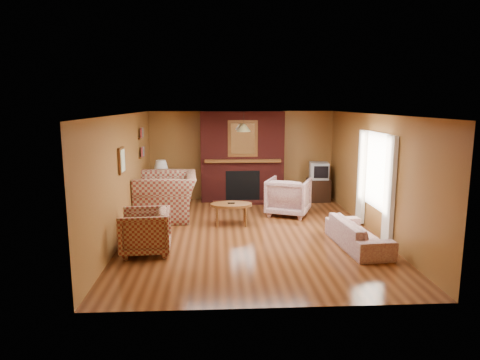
{
  "coord_description": "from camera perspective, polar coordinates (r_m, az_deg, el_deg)",
  "views": [
    {
      "loc": [
        -0.68,
        -8.37,
        2.62
      ],
      "look_at": [
        -0.19,
        0.6,
        0.99
      ],
      "focal_mm": 32.0,
      "sensor_mm": 36.0,
      "label": 1
    }
  ],
  "objects": [
    {
      "name": "botanical_print",
      "position": [
        8.33,
        -15.5,
        2.52
      ],
      "size": [
        0.05,
        0.4,
        0.5
      ],
      "color": "brown",
      "rests_on": "wall_left"
    },
    {
      "name": "pendant_light",
      "position": [
        10.71,
        0.52,
        6.94
      ],
      "size": [
        0.36,
        0.36,
        0.48
      ],
      "color": "black",
      "rests_on": "ceiling"
    },
    {
      "name": "window_right",
      "position": [
        8.88,
        17.58,
        0.1
      ],
      "size": [
        0.1,
        1.85,
        2.0
      ],
      "color": "beige",
      "rests_on": "wall_right"
    },
    {
      "name": "wall_left",
      "position": [
        8.68,
        -15.19,
        0.49
      ],
      "size": [
        0.0,
        6.5,
        6.5
      ],
      "primitive_type": "plane",
      "rotation": [
        1.57,
        0.0,
        1.57
      ],
      "color": "brown",
      "rests_on": "floor"
    },
    {
      "name": "bookshelf",
      "position": [
        10.46,
        -12.86,
        4.77
      ],
      "size": [
        0.09,
        0.55,
        0.71
      ],
      "color": "brown",
      "rests_on": "wall_left"
    },
    {
      "name": "ceiling",
      "position": [
        8.4,
        1.53,
        8.76
      ],
      "size": [
        6.5,
        6.5,
        0.0
      ],
      "primitive_type": "plane",
      "rotation": [
        3.14,
        0.0,
        0.0
      ],
      "color": "white",
      "rests_on": "wall_back"
    },
    {
      "name": "fireplace",
      "position": [
        11.47,
        0.29,
        3.05
      ],
      "size": [
        2.2,
        0.82,
        2.4
      ],
      "color": "#4B1410",
      "rests_on": "floor"
    },
    {
      "name": "tv_stand",
      "position": [
        11.73,
        10.39,
        -1.31
      ],
      "size": [
        0.59,
        0.54,
        0.6
      ],
      "primitive_type": "cube",
      "rotation": [
        0.0,
        0.0,
        0.07
      ],
      "color": "black",
      "rests_on": "floor"
    },
    {
      "name": "floor",
      "position": [
        8.8,
        1.46,
        -7.07
      ],
      "size": [
        6.5,
        6.5,
        0.0
      ],
      "primitive_type": "plane",
      "color": "#4B2510",
      "rests_on": "ground"
    },
    {
      "name": "floral_sofa",
      "position": [
        8.2,
        15.48,
        -6.92
      ],
      "size": [
        0.81,
        1.77,
        0.5
      ],
      "primitive_type": "imported",
      "rotation": [
        0.0,
        0.0,
        1.66
      ],
      "color": "beige",
      "rests_on": "floor"
    },
    {
      "name": "crt_tv",
      "position": [
        11.63,
        10.48,
        1.23
      ],
      "size": [
        0.54,
        0.53,
        0.45
      ],
      "color": "#9FA2A6",
      "rests_on": "tv_stand"
    },
    {
      "name": "wall_back",
      "position": [
        11.73,
        0.22,
        3.3
      ],
      "size": [
        6.5,
        0.0,
        6.5
      ],
      "primitive_type": "plane",
      "rotation": [
        1.57,
        0.0,
        0.0
      ],
      "color": "brown",
      "rests_on": "floor"
    },
    {
      "name": "plaid_loveseat",
      "position": [
        9.99,
        -9.79,
        -2.08
      ],
      "size": [
        1.48,
        1.66,
        1.02
      ],
      "primitive_type": "imported",
      "rotation": [
        0.0,
        0.0,
        -1.5
      ],
      "color": "maroon",
      "rests_on": "floor"
    },
    {
      "name": "wall_right",
      "position": [
        9.07,
        17.45,
        0.78
      ],
      "size": [
        0.0,
        6.5,
        6.5
      ],
      "primitive_type": "plane",
      "rotation": [
        1.57,
        0.0,
        -1.57
      ],
      "color": "brown",
      "rests_on": "floor"
    },
    {
      "name": "coffee_table",
      "position": [
        9.27,
        -1.18,
        -3.5
      ],
      "size": [
        0.91,
        0.56,
        0.49
      ],
      "color": "brown",
      "rests_on": "floor"
    },
    {
      "name": "wall_front",
      "position": [
        5.36,
        4.29,
        -5.12
      ],
      "size": [
        6.5,
        0.0,
        6.5
      ],
      "primitive_type": "plane",
      "rotation": [
        -1.57,
        0.0,
        0.0
      ],
      "color": "brown",
      "rests_on": "floor"
    },
    {
      "name": "plaid_armchair",
      "position": [
        7.73,
        -12.54,
        -6.73
      ],
      "size": [
        0.92,
        0.9,
        0.79
      ],
      "primitive_type": "imported",
      "rotation": [
        0.0,
        0.0,
        -1.5
      ],
      "color": "maroon",
      "rests_on": "floor"
    },
    {
      "name": "side_table",
      "position": [
        11.16,
        -10.38,
        -2.03
      ],
      "size": [
        0.45,
        0.45,
        0.55
      ],
      "primitive_type": "cube",
      "rotation": [
        0.0,
        0.0,
        -0.1
      ],
      "color": "brown",
      "rests_on": "floor"
    },
    {
      "name": "floral_armchair",
      "position": [
        10.16,
        6.48,
        -2.2
      ],
      "size": [
        1.23,
        1.25,
        0.88
      ],
      "primitive_type": "imported",
      "rotation": [
        0.0,
        0.0,
        2.76
      ],
      "color": "beige",
      "rests_on": "floor"
    },
    {
      "name": "table_lamp",
      "position": [
        11.05,
        -10.48,
        1.16
      ],
      "size": [
        0.38,
        0.38,
        0.63
      ],
      "color": "white",
      "rests_on": "side_table"
    }
  ]
}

